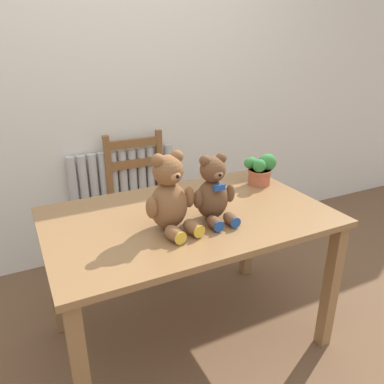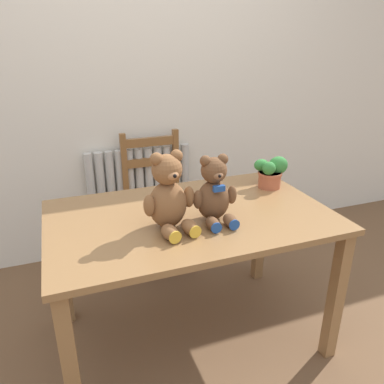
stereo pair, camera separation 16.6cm
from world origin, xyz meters
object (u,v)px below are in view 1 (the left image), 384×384
Objects in this scene: potted_plant at (261,170)px; wooden_chair_behind at (143,203)px; teddy_bear_left at (170,197)px; teddy_bear_right at (213,192)px.

wooden_chair_behind is at bearing 125.38° from potted_plant.
wooden_chair_behind is 2.65× the size of teddy_bear_left.
teddy_bear_left is 0.22m from teddy_bear_right.
teddy_bear_left is 1.87× the size of potted_plant.
teddy_bear_right is at bearing -149.76° from potted_plant.
teddy_bear_right is at bearing 91.28° from wooden_chair_behind.
teddy_bear_left is (-0.19, -0.96, 0.45)m from wooden_chair_behind.
wooden_chair_behind reaches higher than potted_plant.
potted_plant is at bearing -148.88° from teddy_bear_right.
potted_plant is at bearing -167.61° from teddy_bear_left.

